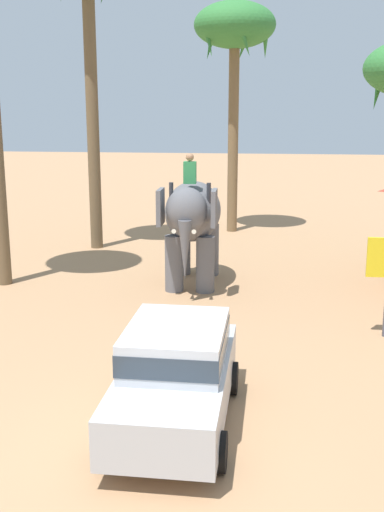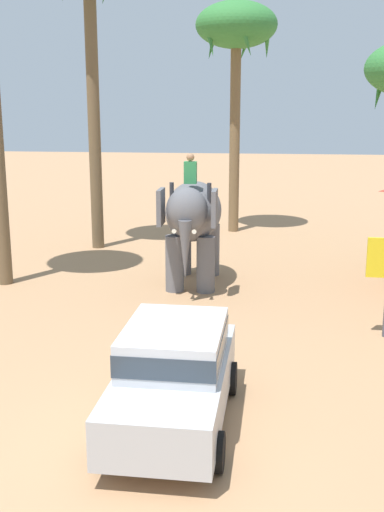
% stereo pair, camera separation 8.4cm
% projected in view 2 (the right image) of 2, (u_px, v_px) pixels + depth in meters
% --- Properties ---
extents(ground_plane, '(120.00, 120.00, 0.00)m').
position_uv_depth(ground_plane, '(164.00, 437.00, 10.12)').
color(ground_plane, tan).
extents(car_sedan_foreground, '(1.92, 4.12, 1.70)m').
position_uv_depth(car_sedan_foreground, '(174.00, 371.00, 10.34)').
color(car_sedan_foreground, '#B7BABF').
rests_on(car_sedan_foreground, ground).
extents(elephant_with_mahout, '(1.64, 3.87, 3.88)m').
position_uv_depth(elephant_with_mahout, '(193.00, 218.00, 18.20)').
color(elephant_with_mahout, slate).
rests_on(elephant_with_mahout, ground).
extents(palm_tree_far_back, '(3.20, 3.20, 9.08)m').
position_uv_depth(palm_tree_far_back, '(236.00, 33.00, 24.72)').
color(palm_tree_far_back, brown).
rests_on(palm_tree_far_back, ground).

